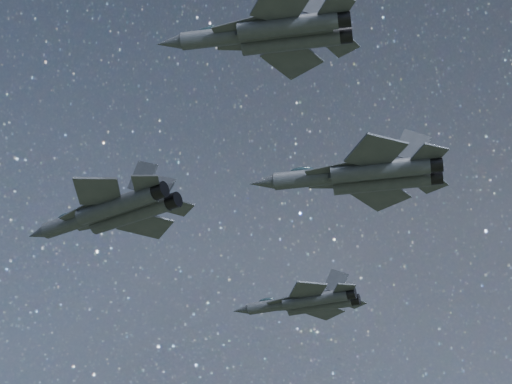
# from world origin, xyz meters

# --- Properties ---
(jet_lead) EXTENTS (19.51, 13.22, 4.91)m
(jet_lead) POSITION_xyz_m (-12.78, -7.41, 139.71)
(jet_lead) COLOR #2B2F36
(jet_left) EXTENTS (17.85, 12.55, 4.51)m
(jet_left) POSITION_xyz_m (0.21, 24.91, 142.53)
(jet_left) COLOR #2B2F36
(jet_right) EXTENTS (17.51, 12.28, 4.42)m
(jet_right) POSITION_xyz_m (7.72, -22.38, 145.33)
(jet_right) COLOR #2B2F36
(jet_slot) EXTENTS (19.46, 13.69, 4.92)m
(jet_slot) POSITION_xyz_m (12.49, -5.79, 140.75)
(jet_slot) COLOR #2B2F36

